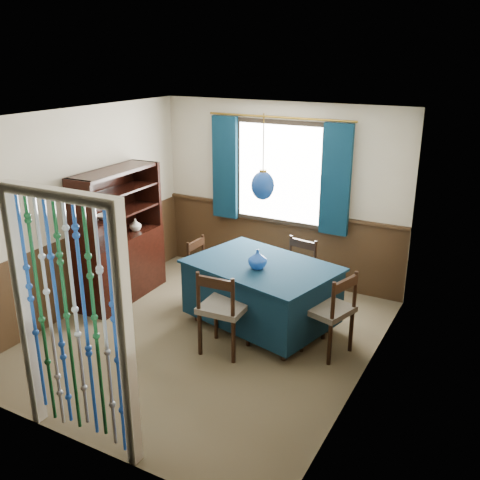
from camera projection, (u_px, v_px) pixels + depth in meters
The scene contains 22 objects.
floor at pixel (206, 337), 6.16m from camera, with size 4.00×4.00×0.00m, color brown.
ceiling at pixel (201, 116), 5.33m from camera, with size 4.00×4.00×0.00m, color silver.
wall_back at pixel (280, 194), 7.40m from camera, with size 3.60×3.60×0.00m, color #C1B79E.
wall_front at pixel (64, 309), 4.08m from camera, with size 3.60×3.60×0.00m, color #C1B79E.
wall_left at pixel (79, 212), 6.55m from camera, with size 4.00×4.00×0.00m, color #C1B79E.
wall_right at pixel (369, 265), 4.93m from camera, with size 4.00×4.00×0.00m, color #C1B79E.
wainscot_back at pixel (279, 245), 7.64m from camera, with size 3.60×3.60×0.00m, color #392615.
wainscot_front at pixel (76, 391), 4.34m from camera, with size 3.60×3.60×0.00m, color #392615.
wainscot_left at pixel (86, 269), 6.79m from camera, with size 4.00×4.00×0.00m, color #392615.
wainscot_right at pixel (361, 336), 5.19m from camera, with size 4.00×4.00×0.00m, color #392615.
window at pixel (279, 173), 7.26m from camera, with size 1.32×0.12×1.42m, color black.
doorway at pixel (73, 329), 4.20m from camera, with size 1.16×0.12×2.18m, color silver, non-canonical shape.
dining_table at pixel (261, 291), 6.27m from camera, with size 1.87×1.50×0.79m.
chair_near at pixel (223, 309), 5.70m from camera, with size 0.51×0.49×0.97m.
chair_far at pixel (296, 272), 6.76m from camera, with size 0.50×0.48×0.88m.
chair_left at pixel (205, 269), 6.90m from camera, with size 0.41×0.43×0.85m.
chair_right at pixel (330, 311), 5.69m from camera, with size 0.56×0.58×0.95m.
sideboard at pixel (120, 255), 6.98m from camera, with size 0.50×1.34×1.73m.
pendant_lamp at pixel (263, 185), 5.84m from camera, with size 0.26×0.26×0.93m.
vase_table at pixel (258, 260), 6.01m from camera, with size 0.20×0.20×0.20m, color #153D93.
bowl_shelf at pixel (105, 216), 6.51m from camera, with size 0.22×0.22×0.06m, color beige.
vase_sideboard at pixel (135, 224), 7.06m from camera, with size 0.17×0.17×0.18m, color beige.
Camera 1 is at (2.93, -4.59, 3.10)m, focal length 40.00 mm.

